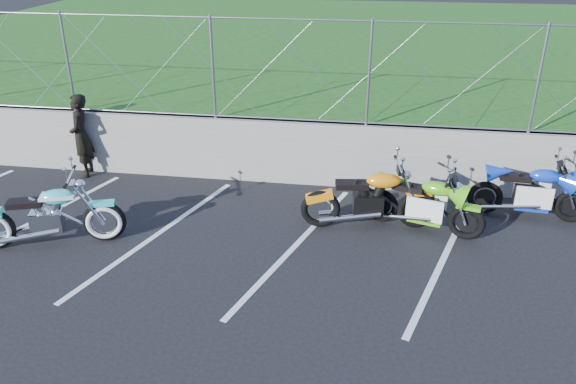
# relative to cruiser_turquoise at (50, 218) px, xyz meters

# --- Properties ---
(ground) EXTENTS (90.00, 90.00, 0.00)m
(ground) POSITION_rel_cruiser_turquoise_xyz_m (3.98, -0.41, -0.49)
(ground) COLOR black
(ground) RESTS_ON ground
(retaining_wall) EXTENTS (30.00, 0.22, 1.30)m
(retaining_wall) POSITION_rel_cruiser_turquoise_xyz_m (3.98, 3.09, 0.16)
(retaining_wall) COLOR slate
(retaining_wall) RESTS_ON ground
(grass_field) EXTENTS (30.00, 20.00, 1.30)m
(grass_field) POSITION_rel_cruiser_turquoise_xyz_m (3.98, 13.09, 0.16)
(grass_field) COLOR #194A13
(grass_field) RESTS_ON ground
(chain_link_fence) EXTENTS (28.00, 0.03, 2.00)m
(chain_link_fence) POSITION_rel_cruiser_turquoise_xyz_m (3.98, 3.09, 1.81)
(chain_link_fence) COLOR gray
(chain_link_fence) RESTS_ON retaining_wall
(parking_lines) EXTENTS (18.29, 4.31, 0.01)m
(parking_lines) POSITION_rel_cruiser_turquoise_xyz_m (5.18, 0.59, -0.49)
(parking_lines) COLOR silver
(parking_lines) RESTS_ON ground
(cruiser_turquoise) EXTENTS (2.37, 0.94, 1.22)m
(cruiser_turquoise) POSITION_rel_cruiser_turquoise_xyz_m (0.00, 0.00, 0.00)
(cruiser_turquoise) COLOR black
(cruiser_turquoise) RESTS_ON ground
(naked_orange) EXTENTS (2.36, 0.80, 1.18)m
(naked_orange) POSITION_rel_cruiser_turquoise_xyz_m (5.16, 1.39, 0.01)
(naked_orange) COLOR black
(naked_orange) RESTS_ON ground
(sportbike_green) EXTENTS (2.04, 0.82, 1.09)m
(sportbike_green) POSITION_rel_cruiser_turquoise_xyz_m (6.08, 1.42, -0.02)
(sportbike_green) COLOR black
(sportbike_green) RESTS_ON ground
(sportbike_blue) EXTENTS (2.11, 0.75, 1.09)m
(sportbike_blue) POSITION_rel_cruiser_turquoise_xyz_m (7.98, 2.19, -0.02)
(sportbike_blue) COLOR black
(sportbike_blue) RESTS_ON ground
(person_standing) EXTENTS (0.58, 0.73, 1.74)m
(person_standing) POSITION_rel_cruiser_turquoise_xyz_m (-0.83, 2.79, 0.38)
(person_standing) COLOR black
(person_standing) RESTS_ON ground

